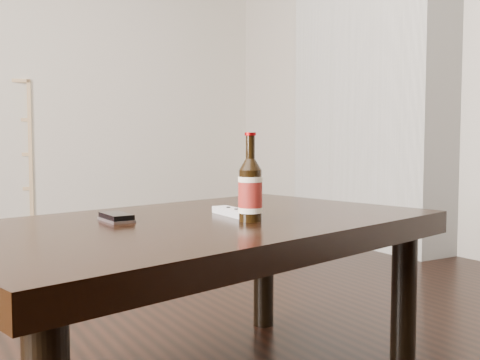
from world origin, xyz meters
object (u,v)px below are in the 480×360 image
phone (116,218)px  remote (233,212)px  coffee_table (198,243)px  beer_bottle (250,190)px

phone → remote: remote is taller
coffee_table → phone: phone is taller
coffee_table → phone: size_ratio=12.05×
beer_bottle → remote: 0.14m
phone → remote: bearing=-14.3°
beer_bottle → coffee_table: bearing=134.9°
beer_bottle → phone: beer_bottle is taller
beer_bottle → phone: (-0.29, 0.18, -0.07)m
beer_bottle → remote: size_ratio=1.33×
beer_bottle → phone: 0.35m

